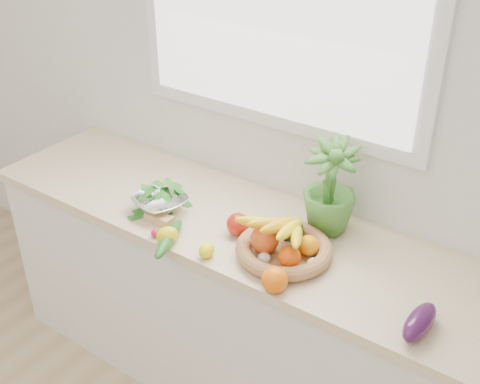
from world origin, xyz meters
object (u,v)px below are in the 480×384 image
Objects in this scene: fruit_basket at (283,244)px; potted_herb at (330,186)px; colander_with_spinach at (160,199)px; apple at (238,224)px; eggplant at (420,322)px; cucumber at (169,238)px.

potted_herb is at bearing 78.12° from fruit_basket.
potted_herb is 1.46× the size of colander_with_spinach.
apple is 0.22× the size of fruit_basket.
apple is 0.46× the size of eggplant.
fruit_basket is at bearing 3.03° from colander_with_spinach.
apple is 0.35× the size of colander_with_spinach.
colander_with_spinach is at bearing -176.97° from fruit_basket.
fruit_basket is at bearing 25.42° from cucumber.
eggplant is at bearing -33.57° from potted_herb.
colander_with_spinach is (-0.18, 0.15, 0.03)m from cucumber.
potted_herb is (0.27, 0.22, 0.15)m from apple.
fruit_basket is (-0.55, 0.09, 0.01)m from eggplant.
cucumber is 0.71× the size of potted_herb.
eggplant reaches higher than cucumber.
cucumber is 0.64× the size of fruit_basket.
potted_herb is (0.44, 0.42, 0.18)m from cucumber.
apple is 0.22m from fruit_basket.
cucumber is at bearing -154.58° from fruit_basket.
colander_with_spinach is at bearing -156.61° from potted_herb.
cucumber is 1.03× the size of colander_with_spinach.
potted_herb is (-0.50, 0.33, 0.16)m from eggplant.
apple is 0.38m from potted_herb.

